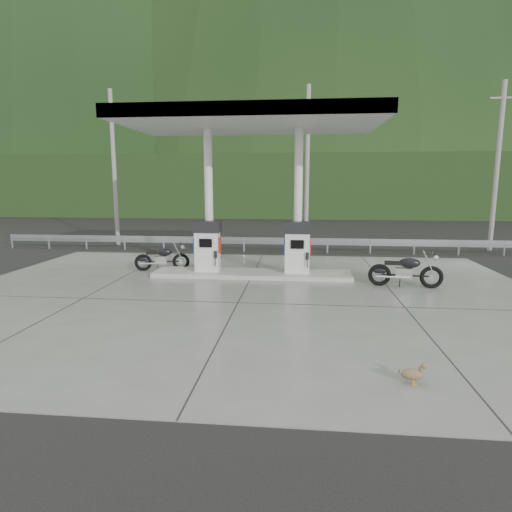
# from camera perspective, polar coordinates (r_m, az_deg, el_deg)

# --- Properties ---
(ground) EXTENTS (160.00, 160.00, 0.00)m
(ground) POSITION_cam_1_polar(r_m,az_deg,el_deg) (12.87, -1.79, -5.12)
(ground) COLOR black
(ground) RESTS_ON ground
(forecourt_apron) EXTENTS (18.00, 14.00, 0.02)m
(forecourt_apron) POSITION_cam_1_polar(r_m,az_deg,el_deg) (12.87, -1.79, -5.07)
(forecourt_apron) COLOR slate
(forecourt_apron) RESTS_ON ground
(pump_island) EXTENTS (7.00, 1.40, 0.15)m
(pump_island) POSITION_cam_1_polar(r_m,az_deg,el_deg) (15.27, -0.55, -2.39)
(pump_island) COLOR gray
(pump_island) RESTS_ON forecourt_apron
(gas_pump_left) EXTENTS (0.95, 0.55, 1.80)m
(gas_pump_left) POSITION_cam_1_polar(r_m,az_deg,el_deg) (15.35, -6.51, 1.32)
(gas_pump_left) COLOR silver
(gas_pump_left) RESTS_ON pump_island
(gas_pump_right) EXTENTS (0.95, 0.55, 1.80)m
(gas_pump_right) POSITION_cam_1_polar(r_m,az_deg,el_deg) (15.00, 5.53, 1.14)
(gas_pump_right) COLOR silver
(gas_pump_right) RESTS_ON pump_island
(canopy_column_left) EXTENTS (0.30, 0.30, 5.00)m
(canopy_column_left) POSITION_cam_1_polar(r_m,az_deg,el_deg) (15.59, -6.31, 7.36)
(canopy_column_left) COLOR silver
(canopy_column_left) RESTS_ON pump_island
(canopy_column_right) EXTENTS (0.30, 0.30, 5.00)m
(canopy_column_right) POSITION_cam_1_polar(r_m,az_deg,el_deg) (15.25, 5.64, 7.32)
(canopy_column_right) COLOR silver
(canopy_column_right) RESTS_ON pump_island
(canopy_roof) EXTENTS (8.50, 5.00, 0.40)m
(canopy_roof) POSITION_cam_1_polar(r_m,az_deg,el_deg) (15.07, -0.59, 17.62)
(canopy_roof) COLOR silver
(canopy_roof) RESTS_ON canopy_column_left
(guardrail) EXTENTS (26.00, 0.16, 1.42)m
(guardrail) POSITION_cam_1_polar(r_m,az_deg,el_deg) (20.57, 1.14, 2.48)
(guardrail) COLOR gray
(guardrail) RESTS_ON ground
(road) EXTENTS (60.00, 7.00, 0.01)m
(road) POSITION_cam_1_polar(r_m,az_deg,el_deg) (24.12, 1.81, 1.85)
(road) COLOR black
(road) RESTS_ON ground
(utility_pole_a) EXTENTS (0.22, 0.22, 8.00)m
(utility_pole_a) POSITION_cam_1_polar(r_m,az_deg,el_deg) (23.89, -18.39, 10.91)
(utility_pole_a) COLOR gray
(utility_pole_a) RESTS_ON ground
(utility_pole_b) EXTENTS (0.22, 0.22, 8.00)m
(utility_pole_b) POSITION_cam_1_polar(r_m,az_deg,el_deg) (21.85, 6.84, 11.49)
(utility_pole_b) COLOR gray
(utility_pole_b) RESTS_ON ground
(utility_pole_c) EXTENTS (0.22, 0.22, 8.00)m
(utility_pole_c) POSITION_cam_1_polar(r_m,az_deg,el_deg) (23.76, 29.46, 10.18)
(utility_pole_c) COLOR gray
(utility_pole_c) RESTS_ON ground
(tree_band) EXTENTS (80.00, 6.00, 6.00)m
(tree_band) POSITION_cam_1_polar(r_m,az_deg,el_deg) (42.37, 3.61, 9.28)
(tree_band) COLOR black
(tree_band) RESTS_ON ground
(forested_hills) EXTENTS (100.00, 40.00, 140.00)m
(forested_hills) POSITION_cam_1_polar(r_m,az_deg,el_deg) (72.43, 4.52, 7.05)
(forested_hills) COLOR black
(forested_hills) RESTS_ON ground
(motorcycle_left) EXTENTS (2.00, 1.03, 0.91)m
(motorcycle_left) POSITION_cam_1_polar(r_m,az_deg,el_deg) (16.58, -12.42, -0.32)
(motorcycle_left) COLOR black
(motorcycle_left) RESTS_ON forecourt_apron
(motorcycle_right) EXTENTS (2.21, 0.94, 1.01)m
(motorcycle_right) POSITION_cam_1_polar(r_m,az_deg,el_deg) (14.40, 19.31, -1.92)
(motorcycle_right) COLOR black
(motorcycle_right) RESTS_ON forecourt_apron
(duck) EXTENTS (0.45, 0.16, 0.32)m
(duck) POSITION_cam_1_polar(r_m,az_deg,el_deg) (7.74, 20.12, -14.64)
(duck) COLOR brown
(duck) RESTS_ON forecourt_apron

